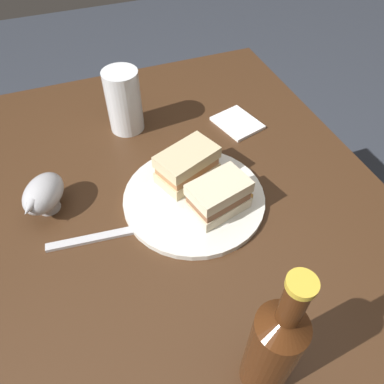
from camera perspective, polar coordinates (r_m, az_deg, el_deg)
The scene contains 16 objects.
ground_plane at distance 1.43m, azimuth -0.17°, elevation -21.81°, with size 6.00×6.00×0.00m, color #333842.
dining_table at distance 1.08m, azimuth -0.22°, elevation -14.86°, with size 1.09×0.81×0.76m, color #422816.
plate at distance 0.76m, azimuth 0.30°, elevation -0.95°, with size 0.29×0.29×0.01m, color silver.
sandwich_half_left at distance 0.71m, azimuth 4.06°, elevation -0.64°, with size 0.10×0.13×0.07m.
sandwich_half_right at distance 0.77m, azimuth -0.74°, elevation 4.11°, with size 0.11×0.14×0.07m.
potato_wedge_front at distance 0.75m, azimuth 3.50°, elevation -0.64°, with size 0.05×0.02×0.01m, color #AD702D.
potato_wedge_middle at distance 0.74m, azimuth 5.27°, elevation -1.12°, with size 0.04×0.02×0.01m, color #B77F33.
potato_wedge_back at distance 0.78m, azimuth 2.43°, elevation 1.81°, with size 0.05×0.02×0.01m, color gold.
potato_wedge_left_edge at distance 0.76m, azimuth 7.67°, elevation -0.16°, with size 0.04×0.02×0.01m, color #B77F33.
potato_wedge_right_edge at distance 0.74m, azimuth 3.22°, elevation -0.73°, with size 0.05×0.02×0.02m, color gold.
potato_wedge_stray at distance 0.76m, azimuth 3.26°, elevation 0.16°, with size 0.05×0.02×0.02m, color #B77F33.
pint_glass at distance 0.91m, azimuth -10.27°, elevation 12.97°, with size 0.08×0.08×0.15m.
gravy_boat at distance 0.77m, azimuth -21.76°, elevation -0.30°, with size 0.12×0.11×0.07m.
cider_bottle at distance 0.51m, azimuth 12.34°, elevation -22.11°, with size 0.06×0.06×0.27m.
napkin at distance 0.95m, azimuth 6.93°, elevation 10.42°, with size 0.11×0.09×0.01m, color white.
fork at distance 0.73m, azimuth -14.55°, elevation -6.80°, with size 0.18×0.02×0.01m, color silver.
Camera 1 is at (0.46, -0.17, 1.34)m, focal length 34.97 mm.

